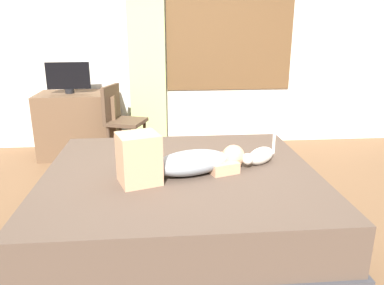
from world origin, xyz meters
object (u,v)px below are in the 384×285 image
Objects in this scene: desk at (80,124)px; tv_monitor at (68,77)px; person_lying at (179,161)px; bed at (181,200)px; chair_by_desk at (120,117)px; cup at (109,88)px; cat at (259,156)px.

tv_monitor is (-0.08, -0.00, 0.55)m from desk.
person_lying is 1.93× the size of tv_monitor.
bed is at bearing -59.11° from desk.
person_lying is 1.74m from chair_by_desk.
cup is at bearing 4.54° from desk.
tv_monitor reaches higher than desk.
chair_by_desk is (-1.18, 1.47, -0.03)m from cat.
chair_by_desk is (-0.58, 1.55, 0.28)m from bed.
tv_monitor is at bearing 135.55° from cat.
chair_by_desk reaches higher than cup.
bed is 2.05m from cup.
bed is at bearing -172.61° from cat.
cup reaches higher than bed.
tv_monitor reaches higher than person_lying.
cup is at bearing 111.34° from bed.
bed is 6.60× the size of cat.
cat reaches higher than bed.
cat is 0.34× the size of desk.
chair_by_desk is at bearing 108.83° from person_lying.
desk is at bearing 120.89° from bed.
tv_monitor is at bearing 120.90° from person_lying.
cat is 2.22m from cup.
person_lying is at bearing -71.17° from chair_by_desk.
chair_by_desk is at bearing -24.25° from tv_monitor.
person_lying is 2.07m from cup.
tv_monitor is at bearing -180.00° from desk.
cup is (-0.70, 1.94, 0.21)m from person_lying.
cat is at bearing 15.79° from person_lying.
cup is at bearing 126.89° from cat.
chair_by_desk reaches higher than person_lying.
cup is 0.11× the size of chair_by_desk.
chair_by_desk is (-0.56, 1.65, -0.07)m from person_lying.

